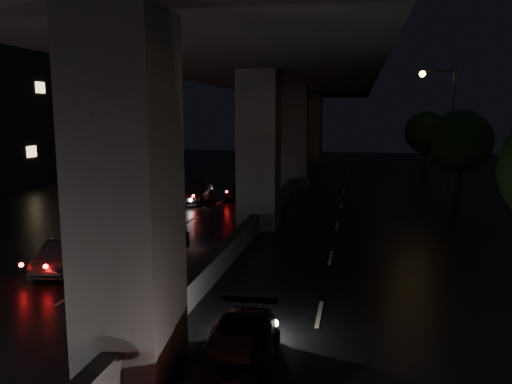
% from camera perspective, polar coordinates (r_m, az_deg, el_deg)
% --- Properties ---
extents(ground, '(120.00, 120.00, 0.00)m').
position_cam_1_polar(ground, '(21.44, -2.29, -6.91)').
color(ground, black).
rests_on(ground, ground).
extents(viaduct, '(12.00, 80.00, 10.50)m').
position_cam_1_polar(viaduct, '(25.64, 0.35, 14.48)').
color(viaduct, '#373739').
rests_on(viaduct, ground).
extents(median_barrier, '(0.45, 70.00, 0.85)m').
position_cam_1_polar(median_barrier, '(26.08, 0.33, -3.10)').
color(median_barrier, '#373739').
rests_on(median_barrier, ground).
extents(tree_c, '(3.80, 3.80, 6.12)m').
position_cam_1_polar(tree_c, '(32.63, 22.31, 5.33)').
color(tree_c, black).
rests_on(tree_c, ground).
extents(tree_d, '(3.80, 3.80, 6.12)m').
position_cam_1_polar(tree_d, '(48.43, 18.84, 6.43)').
color(tree_d, black).
rests_on(tree_d, ground).
extents(streetlight_far, '(2.52, 0.44, 9.00)m').
position_cam_1_polar(streetlight_far, '(38.50, 20.75, 8.02)').
color(streetlight_far, '#2D2D33').
rests_on(streetlight_far, ground).
extents(car_3, '(1.92, 4.23, 1.20)m').
position_cam_1_polar(car_3, '(11.51, -2.22, -18.07)').
color(car_3, black).
rests_on(car_3, ground).
extents(car_4, '(1.89, 3.60, 1.13)m').
position_cam_1_polar(car_4, '(20.30, -21.30, -6.76)').
color(car_4, '#232326').
rests_on(car_4, ground).
extents(car_5, '(1.33, 3.59, 1.17)m').
position_cam_1_polar(car_5, '(20.35, -11.00, -6.21)').
color(car_5, '#27272A').
rests_on(car_5, ground).
extents(car_6, '(2.05, 3.47, 1.11)m').
position_cam_1_polar(car_6, '(30.04, -9.45, -1.38)').
color(car_6, black).
rests_on(car_6, ground).
extents(car_7, '(1.87, 4.45, 1.28)m').
position_cam_1_polar(car_7, '(33.64, -6.99, -0.09)').
color(car_7, '#27272A').
rests_on(car_7, ground).
extents(car_8, '(1.75, 3.92, 1.31)m').
position_cam_1_polar(car_8, '(34.78, -1.68, 0.29)').
color(car_8, black).
rests_on(car_8, ground).
extents(car_9, '(2.02, 4.08, 1.29)m').
position_cam_1_polar(car_9, '(43.39, 1.46, 1.97)').
color(car_9, '#5B524F').
rests_on(car_9, ground).
extents(car_10, '(2.19, 4.19, 1.13)m').
position_cam_1_polar(car_10, '(47.58, 2.52, 2.47)').
color(car_10, black).
rests_on(car_10, ground).
extents(car_11, '(2.47, 4.76, 1.28)m').
position_cam_1_polar(car_11, '(50.38, -0.72, 2.92)').
color(car_11, black).
rests_on(car_11, ground).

